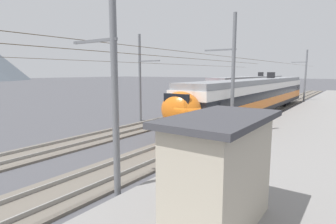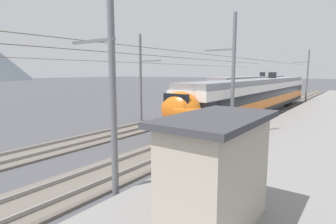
{
  "view_description": "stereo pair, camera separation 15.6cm",
  "coord_description": "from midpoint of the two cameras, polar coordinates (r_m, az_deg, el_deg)",
  "views": [
    {
      "loc": [
        -14.22,
        -7.57,
        4.55
      ],
      "look_at": [
        0.69,
        2.94,
        1.9
      ],
      "focal_mm": 29.31,
      "sensor_mm": 36.0,
      "label": 1
    },
    {
      "loc": [
        -14.13,
        -7.7,
        4.55
      ],
      "look_at": [
        0.69,
        2.94,
        1.9
      ],
      "focal_mm": 29.31,
      "sensor_mm": 36.0,
      "label": 2
    }
  ],
  "objects": [
    {
      "name": "platform_sign",
      "position": [
        15.62,
        15.61,
        -1.55
      ],
      "size": [
        0.7,
        0.08,
        2.2
      ],
      "color": "#59595B",
      "rests_on": "platform_slab"
    },
    {
      "name": "catenary_mast_far_side",
      "position": [
        25.51,
        -5.28,
        7.28
      ],
      "size": [
        43.98,
        2.45,
        7.96
      ],
      "color": "slate",
      "rests_on": "ground"
    },
    {
      "name": "ground_plane",
      "position": [
        16.73,
        7.15,
        -7.57
      ],
      "size": [
        400.0,
        400.0,
        0.0
      ],
      "primitive_type": "plane",
      "color": "#4C4C51"
    },
    {
      "name": "platform_slab",
      "position": [
        15.19,
        22.03,
        -9.09
      ],
      "size": [
        120.0,
        6.7,
        0.35
      ],
      "primitive_type": "cube",
      "color": "gray",
      "rests_on": "ground"
    },
    {
      "name": "train_far_track",
      "position": [
        46.63,
        17.3,
        5.06
      ],
      "size": [
        29.9,
        2.89,
        4.27
      ],
      "color": "#2D2D30",
      "rests_on": "track_far"
    },
    {
      "name": "catenary_mast_east",
      "position": [
        45.97,
        26.92,
        6.85
      ],
      "size": [
        43.98,
        2.25,
        7.83
      ],
      "color": "slate",
      "rests_on": "ground"
    },
    {
      "name": "catenary_mast_west",
      "position": [
        9.75,
        -11.57,
        5.75
      ],
      "size": [
        43.98,
        2.25,
        8.02
      ],
      "color": "slate",
      "rests_on": "ground"
    },
    {
      "name": "passenger_walking",
      "position": [
        8.56,
        6.38,
        -14.13
      ],
      "size": [
        0.53,
        0.22,
        1.69
      ],
      "color": "#383842",
      "rests_on": "platform_slab"
    },
    {
      "name": "handbag_beside_passenger",
      "position": [
        9.82,
        8.5,
        -16.15
      ],
      "size": [
        0.32,
        0.18,
        0.42
      ],
      "color": "black",
      "rests_on": "platform_slab"
    },
    {
      "name": "platform_shelter",
      "position": [
        7.62,
        10.72,
        -12.05
      ],
      "size": [
        3.89,
        2.08,
        3.09
      ],
      "color": "#B7AD99",
      "rests_on": "platform_slab"
    },
    {
      "name": "train_near_platform",
      "position": [
        30.24,
        18.36,
        3.46
      ],
      "size": [
        31.24,
        2.94,
        4.27
      ],
      "color": "#2D2D30",
      "rests_on": "track_near"
    },
    {
      "name": "potted_plant_platform_edge",
      "position": [
        16.21,
        15.37,
        -5.63
      ],
      "size": [
        0.44,
        0.44,
        0.7
      ],
      "color": "brown",
      "rests_on": "platform_slab"
    },
    {
      "name": "catenary_mast_mid",
      "position": [
        18.65,
        13.25,
        7.36
      ],
      "size": [
        43.98,
        2.25,
        8.33
      ],
      "color": "slate",
      "rests_on": "ground"
    },
    {
      "name": "track_far",
      "position": [
        20.92,
        -10.18,
        -4.23
      ],
      "size": [
        120.0,
        3.0,
        0.28
      ],
      "color": "#6B6359",
      "rests_on": "ground"
    },
    {
      "name": "track_near",
      "position": [
        17.36,
        3.28,
        -6.7
      ],
      "size": [
        120.0,
        3.0,
        0.28
      ],
      "color": "#6B6359",
      "rests_on": "ground"
    }
  ]
}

